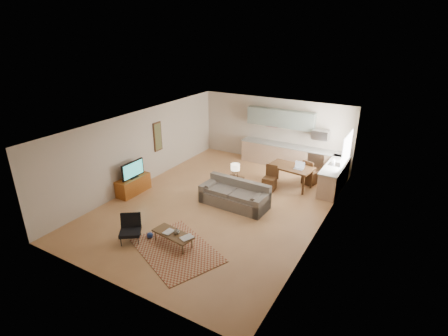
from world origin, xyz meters
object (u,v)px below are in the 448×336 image
Objects in this scene: sofa at (234,194)px; armchair at (130,229)px; tv_credenza at (133,185)px; console_table at (235,186)px; coffee_table at (173,239)px; dining_table at (290,177)px.

armchair is (-1.45, -3.17, -0.04)m from sofa.
tv_credenza is at bearing 96.11° from armchair.
armchair is 4.07m from console_table.
sofa reaches higher than coffee_table.
coffee_table is at bearing -89.32° from console_table.
tv_credenza is (-2.01, 2.24, -0.07)m from armchair.
tv_credenza is at bearing 158.14° from coffee_table.
sofa is 3.49m from armchair.
coffee_table is 1.88× the size of console_table.
console_table is (1.07, 3.93, -0.05)m from armchair.
console_table is at bearing 98.52° from coffee_table.
armchair is 1.15× the size of console_table.
sofa is 3.20× the size of armchair.
sofa is 1.49× the size of dining_table.
dining_table reaches higher than armchair.
console_table is 0.40× the size of dining_table.
sofa is 1.96× the size of coffee_table.
sofa is 1.81× the size of tv_credenza.
console_table is (-0.38, 0.76, -0.09)m from sofa.
sofa reaches higher than tv_credenza.
sofa is 2.76m from coffee_table.
armchair is at bearing -112.33° from sofa.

